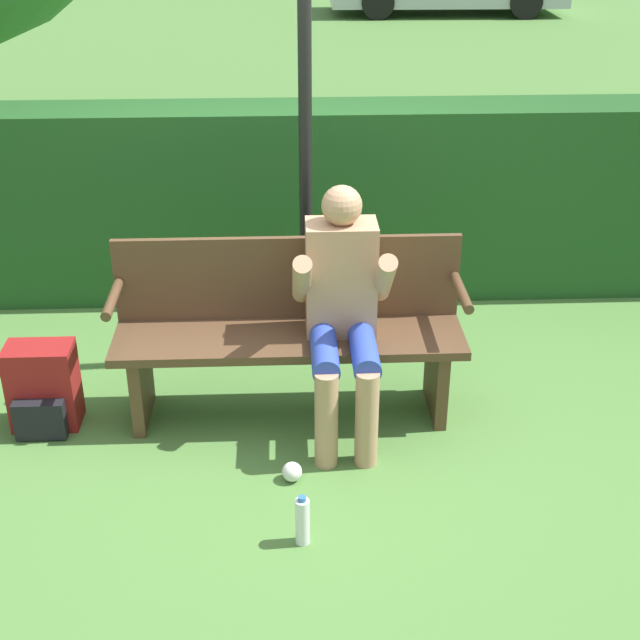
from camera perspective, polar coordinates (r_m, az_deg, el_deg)
ground_plane at (r=4.67m, az=-1.90°, el=-5.96°), size 40.00×40.00×0.00m
hedge_back at (r=5.75m, az=-2.22°, el=7.53°), size 12.00×0.46×1.23m
park_bench at (r=4.49m, az=-2.01°, el=-0.49°), size 1.75×0.44×0.90m
person_seated at (r=4.27m, az=1.45°, el=0.99°), size 0.48×0.65×1.22m
backpack at (r=4.68m, az=-17.30°, el=-4.24°), size 0.33×0.28×0.44m
water_bottle at (r=3.80m, az=-1.13°, el=-12.74°), size 0.06×0.06×0.24m
signpost at (r=4.65m, az=-0.96°, el=13.71°), size 0.40×0.09×2.63m
litter_crumple at (r=4.18m, az=-1.78°, el=-9.68°), size 0.09×0.09×0.09m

